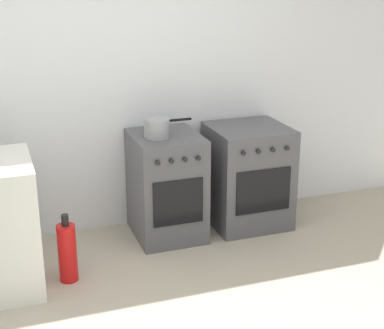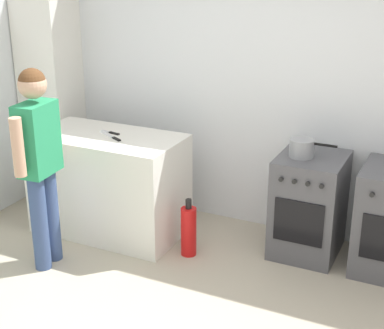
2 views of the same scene
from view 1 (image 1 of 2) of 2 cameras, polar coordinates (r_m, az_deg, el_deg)
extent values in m
cube|color=silver|center=(4.75, -8.07, 8.87)|extent=(6.00, 0.10, 2.60)
cube|color=#4C4C51|center=(4.72, -2.50, -2.08)|extent=(0.53, 0.60, 0.85)
cube|color=black|center=(4.45, -1.33, -3.71)|extent=(0.39, 0.01, 0.36)
cylinder|color=black|center=(4.44, -3.58, 2.29)|extent=(0.17, 0.17, 0.01)
cylinder|color=black|center=(4.51, -0.68, 2.58)|extent=(0.17, 0.17, 0.01)
cylinder|color=black|center=(4.66, -4.40, 3.09)|extent=(0.17, 0.17, 0.01)
cylinder|color=black|center=(4.73, -1.62, 3.36)|extent=(0.17, 0.17, 0.01)
cylinder|color=black|center=(4.28, -3.33, 0.18)|extent=(0.04, 0.02, 0.04)
cylinder|color=black|center=(4.31, -1.99, 0.33)|extent=(0.04, 0.02, 0.04)
cylinder|color=black|center=(4.34, -0.67, 0.48)|extent=(0.04, 0.02, 0.04)
cylinder|color=black|center=(4.38, 0.63, 0.62)|extent=(0.04, 0.02, 0.04)
cube|color=#4C4C51|center=(4.96, 5.41, -1.09)|extent=(0.62, 0.60, 0.85)
cube|color=black|center=(4.71, 6.95, -2.57)|extent=(0.47, 0.01, 0.36)
cylinder|color=black|center=(4.67, 4.61, 3.10)|extent=(0.20, 0.20, 0.01)
cylinder|color=black|center=(4.79, 7.69, 3.39)|extent=(0.20, 0.20, 0.01)
cylinder|color=black|center=(4.88, 3.47, 3.83)|extent=(0.20, 0.20, 0.01)
cylinder|color=black|center=(4.99, 6.45, 4.09)|extent=(0.20, 0.20, 0.01)
cylinder|color=black|center=(4.51, 5.03, 1.11)|extent=(0.04, 0.02, 0.04)
cylinder|color=black|center=(4.56, 6.46, 1.27)|extent=(0.04, 0.02, 0.04)
cylinder|color=black|center=(4.61, 7.86, 1.42)|extent=(0.04, 0.02, 0.04)
cylinder|color=black|center=(4.67, 9.22, 1.57)|extent=(0.04, 0.02, 0.04)
cylinder|color=gray|center=(4.50, -3.44, 3.53)|extent=(0.20, 0.20, 0.14)
cylinder|color=black|center=(4.54, -1.16, 4.37)|extent=(0.18, 0.02, 0.02)
cylinder|color=red|center=(4.21, -11.99, -8.40)|extent=(0.13, 0.13, 0.42)
cylinder|color=black|center=(4.11, -12.23, -5.30)|extent=(0.05, 0.05, 0.08)
camera|label=2|loc=(2.34, 78.18, 12.46)|focal=55.00mm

